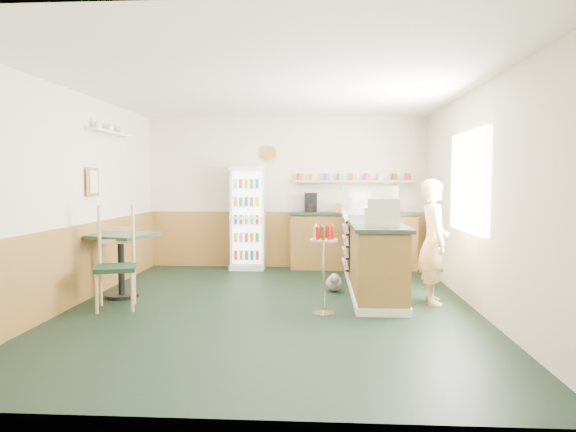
# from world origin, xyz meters

# --- Properties ---
(ground) EXTENTS (6.00, 6.00, 0.00)m
(ground) POSITION_xyz_m (0.00, 0.00, 0.00)
(ground) COLOR black
(ground) RESTS_ON ground
(room_envelope) EXTENTS (5.04, 6.02, 2.72)m
(room_envelope) POSITION_xyz_m (-0.23, 0.73, 1.52)
(room_envelope) COLOR beige
(room_envelope) RESTS_ON ground
(service_counter) EXTENTS (0.68, 3.01, 1.01)m
(service_counter) POSITION_xyz_m (1.35, 1.07, 0.46)
(service_counter) COLOR olive
(service_counter) RESTS_ON ground
(back_counter) EXTENTS (2.24, 0.42, 1.69)m
(back_counter) POSITION_xyz_m (1.19, 2.80, 0.55)
(back_counter) COLOR olive
(back_counter) RESTS_ON ground
(drinks_fridge) EXTENTS (0.60, 0.52, 1.82)m
(drinks_fridge) POSITION_xyz_m (-0.66, 2.74, 0.91)
(drinks_fridge) COLOR white
(drinks_fridge) RESTS_ON ground
(display_case) EXTENTS (0.83, 0.43, 0.47)m
(display_case) POSITION_xyz_m (1.35, 1.53, 1.24)
(display_case) COLOR silver
(display_case) RESTS_ON service_counter
(cash_register) EXTENTS (0.45, 0.47, 0.24)m
(cash_register) POSITION_xyz_m (1.35, -0.03, 1.13)
(cash_register) COLOR beige
(cash_register) RESTS_ON service_counter
(shopkeeper) EXTENTS (0.38, 0.53, 1.59)m
(shopkeeper) POSITION_xyz_m (2.05, 0.32, 0.79)
(shopkeeper) COLOR tan
(shopkeeper) RESTS_ON ground
(condiment_stand) EXTENTS (0.33, 0.33, 1.03)m
(condiment_stand) POSITION_xyz_m (0.65, -0.30, 0.70)
(condiment_stand) COLOR silver
(condiment_stand) RESTS_ON ground
(newspaper_rack) EXTENTS (0.09, 0.43, 0.87)m
(newspaper_rack) POSITION_xyz_m (0.99, 1.40, 0.66)
(newspaper_rack) COLOR black
(newspaper_rack) RESTS_ON ground
(cafe_table) EXTENTS (0.96, 0.96, 0.86)m
(cafe_table) POSITION_xyz_m (-2.05, 0.42, 0.60)
(cafe_table) COLOR black
(cafe_table) RESTS_ON ground
(cafe_chair) EXTENTS (0.59, 0.59, 1.26)m
(cafe_chair) POSITION_xyz_m (-1.87, -0.10, 0.66)
(cafe_chair) COLOR black
(cafe_chair) RESTS_ON ground
(dog_doorstop) EXTENTS (0.23, 0.30, 0.28)m
(dog_doorstop) POSITION_xyz_m (0.81, 0.92, 0.13)
(dog_doorstop) COLOR #979791
(dog_doorstop) RESTS_ON ground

